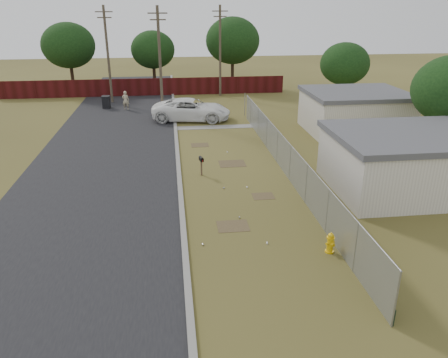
{
  "coord_description": "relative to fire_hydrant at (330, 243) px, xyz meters",
  "views": [
    {
      "loc": [
        -3.3,
        -21.96,
        9.22
      ],
      "look_at": [
        -0.84,
        -2.11,
        1.1
      ],
      "focal_mm": 35.0,
      "sensor_mm": 36.0,
      "label": 1
    }
  ],
  "objects": [
    {
      "name": "privacy_fence",
      "position": [
        -8.7,
        32.61,
        0.48
      ],
      "size": [
        30.0,
        0.12,
        1.8
      ],
      "primitive_type": "cube",
      "color": "#420E0F",
      "rests_on": "ground"
    },
    {
      "name": "scattered_litter",
      "position": [
        -3.21,
        6.19,
        -0.38
      ],
      "size": [
        2.9,
        11.93,
        0.07
      ],
      "color": "silver",
      "rests_on": "ground"
    },
    {
      "name": "utility_poles",
      "position": [
        -6.37,
        28.28,
        4.28
      ],
      "size": [
        12.6,
        8.24,
        9.0
      ],
      "color": "brown",
      "rests_on": "ground"
    },
    {
      "name": "street",
      "position": [
        -9.46,
        15.66,
        -0.4
      ],
      "size": [
        15.1,
        60.0,
        0.12
      ],
      "color": "black",
      "rests_on": "ground"
    },
    {
      "name": "fire_hydrant",
      "position": [
        0.0,
        0.0,
        0.0
      ],
      "size": [
        0.46,
        0.46,
        0.89
      ],
      "color": "#E6B40C",
      "rests_on": "ground"
    },
    {
      "name": "houses",
      "position": [
        7.0,
        10.75,
        1.15
      ],
      "size": [
        9.3,
        17.24,
        3.1
      ],
      "color": "silver",
      "rests_on": "ground"
    },
    {
      "name": "ground",
      "position": [
        -2.7,
        7.61,
        -0.42
      ],
      "size": [
        120.0,
        120.0,
        0.0
      ],
      "primitive_type": "plane",
      "color": "brown",
      "rests_on": "ground"
    },
    {
      "name": "mailbox",
      "position": [
        -4.42,
        8.93,
        0.47
      ],
      "size": [
        0.26,
        0.49,
        1.11
      ],
      "color": "brown",
      "rests_on": "ground"
    },
    {
      "name": "chainlink_fence",
      "position": [
        0.42,
        8.64,
        0.38
      ],
      "size": [
        0.1,
        27.06,
        2.02
      ],
      "color": "gray",
      "rests_on": "ground"
    },
    {
      "name": "pedestrian",
      "position": [
        -10.06,
        26.16,
        0.45
      ],
      "size": [
        0.69,
        0.5,
        1.74
      ],
      "primitive_type": "imported",
      "rotation": [
        0.0,
        0.0,
        3.0
      ],
      "color": "tan",
      "rests_on": "ground"
    },
    {
      "name": "horizon_trees",
      "position": [
        -1.86,
        31.17,
        4.21
      ],
      "size": [
        33.32,
        31.94,
        7.78
      ],
      "color": "#312116",
      "rests_on": "ground"
    },
    {
      "name": "trash_bin",
      "position": [
        -11.95,
        27.08,
        0.17
      ],
      "size": [
        0.76,
        0.83,
        1.14
      ],
      "color": "black",
      "rests_on": "ground"
    },
    {
      "name": "pickup_truck",
      "position": [
        -4.29,
        21.64,
        0.48
      ],
      "size": [
        6.86,
        4.0,
        1.79
      ],
      "primitive_type": "imported",
      "rotation": [
        0.0,
        0.0,
        1.4
      ],
      "color": "white",
      "rests_on": "ground"
    }
  ]
}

